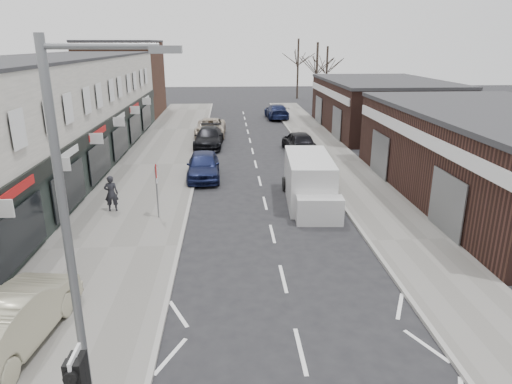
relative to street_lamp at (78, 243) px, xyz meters
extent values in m
cube|color=slate|center=(-2.22, 22.80, -4.56)|extent=(5.50, 64.00, 0.12)
cube|color=slate|center=(10.28, 22.80, -4.56)|extent=(3.50, 64.00, 0.12)
cube|color=silver|center=(-8.97, 20.30, -1.07)|extent=(8.00, 41.00, 7.10)
cube|color=#4B2D20|center=(-8.97, 45.80, -0.62)|extent=(8.00, 10.00, 8.00)
cube|color=#321C17|center=(17.03, 14.80, -2.37)|extent=(10.00, 18.00, 4.50)
cube|color=#321C17|center=(17.03, 34.80, -2.37)|extent=(10.00, 16.00, 4.50)
cube|color=silver|center=(0.13, -1.20, -1.95)|extent=(0.05, 0.55, 1.10)
cube|color=black|center=(0.13, -1.08, -1.95)|extent=(0.26, 0.20, 0.90)
cylinder|color=slate|center=(-0.17, 0.00, -0.50)|extent=(0.16, 0.16, 8.00)
cylinder|color=slate|center=(0.73, 0.00, 3.30)|extent=(1.80, 0.10, 0.10)
cube|color=slate|center=(1.73, 0.00, 3.25)|extent=(0.50, 0.22, 0.12)
cylinder|color=slate|center=(-0.67, 12.80, -3.25)|extent=(0.07, 0.07, 2.50)
cube|color=white|center=(-0.62, 12.80, -2.65)|extent=(0.04, 0.45, 0.25)
cube|color=silver|center=(6.80, 14.98, -3.41)|extent=(2.51, 5.42, 2.41)
cube|color=silver|center=(6.80, 11.87, -3.99)|extent=(2.18, 1.05, 1.27)
cylinder|color=black|center=(5.82, 13.13, -4.22)|extent=(0.25, 0.80, 0.80)
cylinder|color=black|center=(7.78, 13.13, -4.22)|extent=(0.25, 0.80, 0.80)
cylinder|color=black|center=(5.82, 16.83, -4.22)|extent=(0.25, 0.80, 0.80)
cylinder|color=black|center=(7.78, 16.83, -4.22)|extent=(0.25, 0.80, 0.80)
imported|color=#A9A387|center=(-3.24, 3.38, -3.67)|extent=(2.34, 5.21, 1.66)
imported|color=black|center=(-3.04, 13.81, -3.60)|extent=(0.69, 0.49, 1.79)
imported|color=#141B40|center=(1.13, 19.60, -3.80)|extent=(2.07, 4.89, 1.65)
imported|color=black|center=(1.13, 28.46, -3.85)|extent=(2.36, 5.36, 1.53)
imported|color=#BAAA95|center=(1.13, 32.79, -3.85)|extent=(2.70, 5.59, 1.54)
imported|color=silver|center=(8.03, 17.86, -3.92)|extent=(1.82, 4.36, 1.40)
imported|color=black|center=(8.03, 26.30, -3.80)|extent=(2.32, 4.94, 1.63)
imported|color=#141B3F|center=(8.02, 42.36, -3.83)|extent=(2.43, 5.50, 1.57)
camera|label=1|loc=(2.67, -7.52, 3.36)|focal=32.00mm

